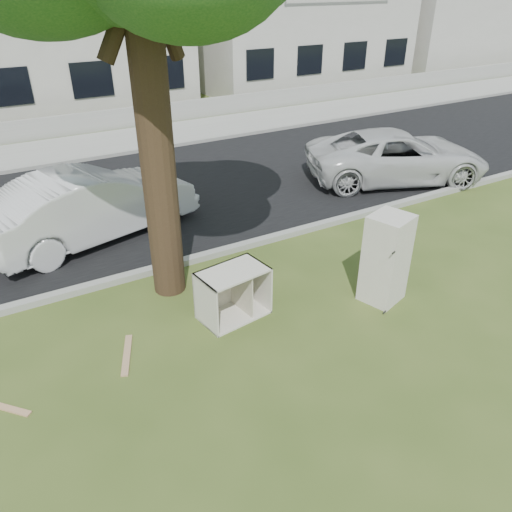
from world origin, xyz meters
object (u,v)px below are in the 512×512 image
cabinet (233,294)px  car_right (397,156)px  fridge (386,259)px  car_center (91,205)px

cabinet → car_right: car_right is taller
fridge → car_center: fridge is taller
fridge → cabinet: size_ratio=1.43×
fridge → car_right: (4.21, 4.11, -0.11)m
fridge → cabinet: fridge is taller
cabinet → car_center: bearing=99.1°
cabinet → car_right: bearing=18.5°
car_center → car_right: 7.84m
fridge → cabinet: 2.55m
car_center → car_right: (7.82, -0.62, -0.07)m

